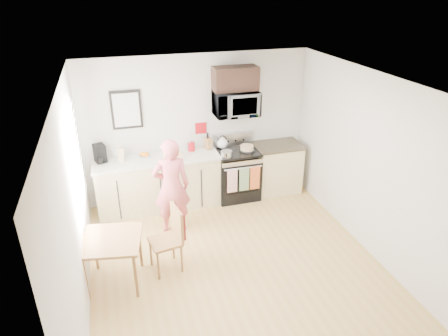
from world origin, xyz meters
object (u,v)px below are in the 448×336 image
object	(u,v)px
range	(237,175)
person	(171,187)
dining_table	(112,244)
cake	(247,148)
microwave	(236,103)
chair	(174,230)

from	to	relation	value
range	person	bearing A→B (deg)	-149.71
dining_table	cake	distance (m)	3.03
microwave	chair	size ratio (longest dim) A/B	0.81
microwave	dining_table	size ratio (longest dim) A/B	1.00
microwave	chair	distance (m)	2.58
person	dining_table	size ratio (longest dim) A/B	2.08
range	chair	distance (m)	2.23
range	person	world-z (taller)	person
range	chair	world-z (taller)	range
person	chair	bearing A→B (deg)	84.76
microwave	person	world-z (taller)	microwave
cake	dining_table	bearing A→B (deg)	-144.59
range	cake	size ratio (longest dim) A/B	4.08
dining_table	cake	bearing A→B (deg)	35.41
cake	range	bearing A→B (deg)	163.73
range	chair	size ratio (longest dim) A/B	1.23
person	cake	world-z (taller)	person
person	dining_table	distance (m)	1.41
microwave	dining_table	world-z (taller)	microwave
chair	range	bearing A→B (deg)	38.80
microwave	person	size ratio (longest dim) A/B	0.48
person	chair	size ratio (longest dim) A/B	1.68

